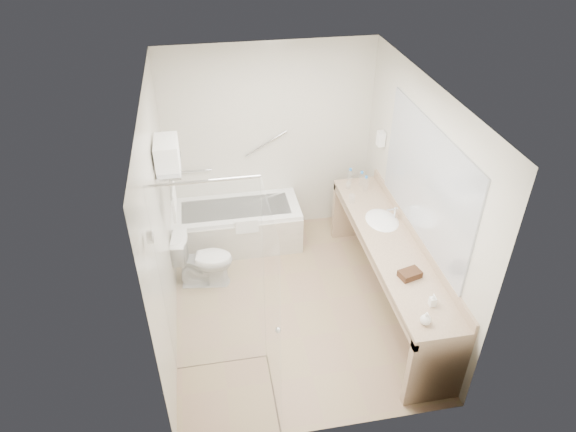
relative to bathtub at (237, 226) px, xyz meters
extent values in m
plane|color=#9F7F62|center=(0.50, -1.24, -0.28)|extent=(3.20, 3.20, 0.00)
cube|color=silver|center=(0.50, -1.24, 2.22)|extent=(2.60, 3.20, 0.10)
cube|color=beige|center=(0.50, 0.36, 0.97)|extent=(2.60, 0.10, 2.50)
cube|color=beige|center=(0.50, -2.84, 0.97)|extent=(2.60, 0.10, 2.50)
cube|color=beige|center=(-0.80, -1.24, 0.97)|extent=(0.10, 3.20, 2.50)
cube|color=beige|center=(1.80, -1.24, 0.97)|extent=(0.10, 3.20, 2.50)
cube|color=white|center=(0.00, 0.01, 0.00)|extent=(1.60, 0.70, 0.55)
cube|color=beige|center=(0.00, -0.35, -0.03)|extent=(1.60, 0.02, 0.50)
cube|color=white|center=(0.10, -0.34, 0.22)|extent=(0.28, 0.06, 0.18)
cylinder|color=silver|center=(-0.45, 0.32, 0.67)|extent=(0.40, 0.03, 0.03)
cylinder|color=silver|center=(0.45, 0.32, 0.97)|extent=(0.53, 0.03, 0.33)
cube|color=silver|center=(-0.35, -1.94, 0.77)|extent=(0.90, 0.01, 2.10)
cube|color=silver|center=(0.10, -2.39, 0.77)|extent=(0.02, 0.90, 2.10)
cylinder|color=silver|center=(-0.35, -1.94, 1.82)|extent=(0.90, 0.02, 0.02)
sphere|color=silver|center=(0.13, -2.54, 0.72)|extent=(0.05, 0.05, 0.05)
cylinder|color=silver|center=(-0.75, -2.39, 1.67)|extent=(0.04, 0.10, 0.10)
cube|color=silver|center=(-0.67, -0.89, 1.42)|extent=(0.24, 0.55, 0.02)
cylinder|color=silver|center=(-0.67, -0.89, 1.20)|extent=(0.02, 0.55, 0.02)
cube|color=white|center=(-0.67, -0.89, 1.04)|extent=(0.03, 0.42, 0.32)
cube|color=white|center=(-0.67, -0.89, 1.48)|extent=(0.22, 0.40, 0.08)
cube|color=white|center=(-0.67, -0.89, 1.57)|extent=(0.22, 0.40, 0.08)
cube|color=white|center=(-0.67, -0.89, 1.65)|extent=(0.22, 0.40, 0.08)
cube|color=tan|center=(1.52, -1.39, 0.55)|extent=(0.55, 2.70, 0.05)
cube|color=tan|center=(1.78, -1.39, 0.62)|extent=(0.03, 2.70, 0.10)
cube|color=tan|center=(1.27, -1.39, 0.49)|extent=(0.04, 2.70, 0.08)
cube|color=tan|center=(1.52, -2.70, 0.12)|extent=(0.55, 0.08, 0.80)
cube|color=tan|center=(1.52, -0.08, 0.12)|extent=(0.55, 0.08, 0.80)
ellipsoid|color=white|center=(1.55, -0.99, 0.54)|extent=(0.40, 0.52, 0.14)
cylinder|color=silver|center=(1.70, -0.99, 0.65)|extent=(0.03, 0.03, 0.14)
cube|color=#A9ADB5|center=(1.79, -1.39, 1.27)|extent=(0.02, 2.00, 1.20)
cube|color=white|center=(1.75, -0.19, 1.17)|extent=(0.08, 0.10, 0.18)
imported|color=white|center=(-0.45, -0.69, 0.06)|extent=(0.72, 0.46, 0.66)
cube|color=#412717|center=(1.50, -1.95, 0.61)|extent=(0.23, 0.18, 0.07)
imported|color=white|center=(1.56, -2.35, 0.60)|extent=(0.06, 0.13, 0.06)
imported|color=white|center=(1.41, -2.55, 0.62)|extent=(0.11, 0.14, 0.10)
cylinder|color=silver|center=(1.42, -0.14, 0.66)|extent=(0.06, 0.06, 0.18)
cylinder|color=#2880E6|center=(1.42, -0.14, 0.77)|extent=(0.03, 0.03, 0.03)
cylinder|color=silver|center=(1.56, -0.35, 0.66)|extent=(0.06, 0.06, 0.18)
cylinder|color=#2880E6|center=(1.56, -0.35, 0.76)|extent=(0.03, 0.03, 0.03)
cylinder|color=silver|center=(1.54, -0.22, 0.66)|extent=(0.06, 0.06, 0.17)
cylinder|color=#2880E6|center=(1.54, -0.22, 0.76)|extent=(0.03, 0.03, 0.03)
cylinder|color=silver|center=(1.37, -0.26, 0.61)|extent=(0.08, 0.08, 0.08)
cylinder|color=silver|center=(1.33, -0.57, 0.62)|extent=(0.09, 0.09, 0.10)
camera|label=1|loc=(-0.31, -5.41, 3.83)|focal=32.00mm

